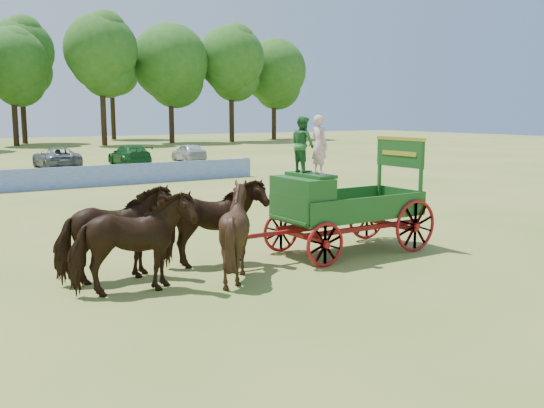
% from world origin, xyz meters
% --- Properties ---
extents(ground, '(160.00, 160.00, 0.00)m').
position_xyz_m(ground, '(0.00, 0.00, 0.00)').
color(ground, '#998B45').
rests_on(ground, ground).
extents(horse_lead_left, '(2.62, 1.46, 2.11)m').
position_xyz_m(horse_lead_left, '(-1.62, -0.32, 1.05)').
color(horse_lead_left, '#321C0D').
rests_on(horse_lead_left, ground).
extents(horse_lead_right, '(2.50, 1.15, 2.11)m').
position_xyz_m(horse_lead_right, '(-1.62, 0.78, 1.05)').
color(horse_lead_right, '#321C0D').
rests_on(horse_lead_right, ground).
extents(horse_wheel_left, '(2.23, 2.07, 2.11)m').
position_xyz_m(horse_wheel_left, '(0.78, -0.32, 1.05)').
color(horse_wheel_left, '#321C0D').
rests_on(horse_wheel_left, ground).
extents(horse_wheel_right, '(2.64, 1.51, 2.11)m').
position_xyz_m(horse_wheel_right, '(0.78, 0.78, 1.05)').
color(horse_wheel_right, '#321C0D').
rests_on(horse_wheel_right, ground).
extents(farm_dray, '(6.00, 2.00, 3.60)m').
position_xyz_m(farm_dray, '(3.76, 0.25, 1.56)').
color(farm_dray, '#9F170F').
rests_on(farm_dray, ground).
extents(sponsor_banner, '(26.00, 0.08, 1.05)m').
position_xyz_m(sponsor_banner, '(-1.00, 18.00, 0.53)').
color(sponsor_banner, '#203DAD').
rests_on(sponsor_banner, ground).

